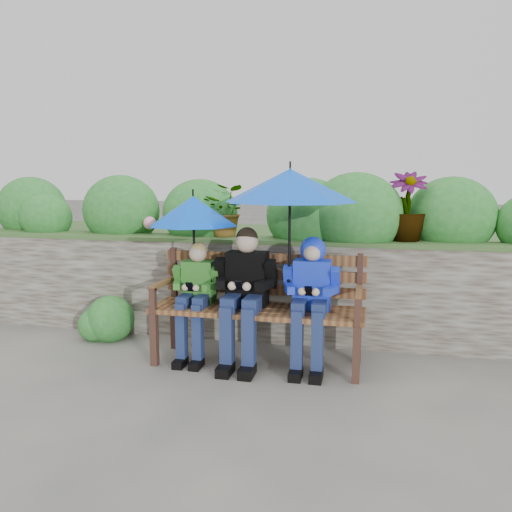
% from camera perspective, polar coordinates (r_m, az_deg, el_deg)
% --- Properties ---
extents(ground, '(60.00, 60.00, 0.00)m').
position_cam_1_polar(ground, '(4.54, -0.29, -12.14)').
color(ground, '#545454').
rests_on(ground, ground).
extents(garden_backdrop, '(8.00, 2.84, 1.73)m').
position_cam_1_polar(garden_backdrop, '(5.92, 2.69, -1.10)').
color(garden_backdrop, '#4D4238').
rests_on(garden_backdrop, ground).
extents(park_bench, '(1.86, 0.54, 0.98)m').
position_cam_1_polar(park_bench, '(4.44, 0.34, -5.07)').
color(park_bench, '#3C251D').
rests_on(park_bench, ground).
extents(boy_left, '(0.42, 0.49, 1.06)m').
position_cam_1_polar(boy_left, '(4.50, -6.90, -4.17)').
color(boy_left, '#288926').
rests_on(boy_left, ground).
extents(boy_middle, '(0.53, 0.62, 1.21)m').
position_cam_1_polar(boy_middle, '(4.34, -1.33, -3.77)').
color(boy_middle, black).
rests_on(boy_middle, ground).
extents(boy_right, '(0.47, 0.58, 1.13)m').
position_cam_1_polar(boy_right, '(4.26, 6.30, -3.92)').
color(boy_right, '#1736CD').
rests_on(boy_right, ground).
extents(umbrella_left, '(0.81, 0.81, 0.81)m').
position_cam_1_polar(umbrella_left, '(4.46, -7.18, 5.13)').
color(umbrella_left, '#004AE8').
rests_on(umbrella_left, ground).
extents(umbrella_right, '(1.12, 1.12, 1.02)m').
position_cam_1_polar(umbrella_right, '(4.19, 3.90, 8.04)').
color(umbrella_right, '#004AE8').
rests_on(umbrella_right, ground).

